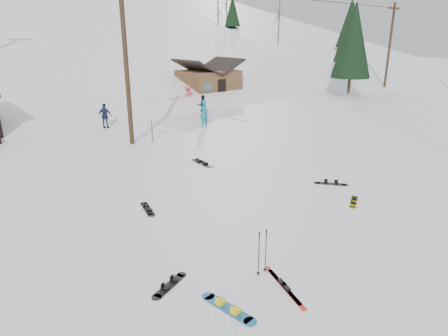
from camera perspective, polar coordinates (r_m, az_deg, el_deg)
ground at (r=11.74m, az=10.17°, el=-12.35°), size 200.00×200.00×0.00m
ridge_right at (r=74.62m, az=0.01°, el=5.59°), size 45.66×93.98×54.59m
treeline_right at (r=65.55m, az=3.15°, el=13.48°), size 20.00×60.00×10.00m
utility_pole at (r=22.67m, az=-13.86°, el=14.89°), size 2.00×0.26×9.00m
utility_pole_right at (r=47.92m, az=22.58°, el=15.82°), size 2.00×0.26×9.00m
trail_sign at (r=23.24m, az=-10.30°, el=6.71°), size 0.50×0.09×1.85m
cabin at (r=38.26m, az=-2.23°, el=11.96°), size 5.39×4.40×3.77m
hero_snowboard at (r=9.69m, az=0.60°, el=-19.35°), size 0.48×1.59×0.11m
hero_skis at (r=10.46m, az=8.59°, el=-16.34°), size 0.71×1.89×0.10m
ski_poles at (r=10.58m, az=5.49°, el=-11.84°), size 0.34×0.09×1.25m
board_scatter_a at (r=10.49m, az=-7.77°, el=-16.24°), size 1.23×0.65×0.09m
board_scatter_b at (r=14.63m, az=-10.87°, el=-5.74°), size 0.53×1.33×0.10m
board_scatter_d at (r=17.29m, az=15.03°, el=-2.15°), size 0.99×1.17×0.10m
board_scatter_e at (r=15.71m, az=18.06°, el=-4.61°), size 1.21×0.78×0.09m
board_scatter_f at (r=19.34m, az=-3.11°, el=0.73°), size 0.37×1.71×0.12m
skier_teal at (r=26.75m, az=-2.90°, el=7.75°), size 0.71×0.52×1.81m
skier_dark at (r=30.60m, az=-3.08°, el=8.90°), size 0.95×0.88×1.56m
skier_pink at (r=34.66m, az=-5.14°, el=10.22°), size 1.26×0.86×1.80m
skier_navy at (r=27.57m, az=-16.63°, el=7.14°), size 0.96×0.96×1.64m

